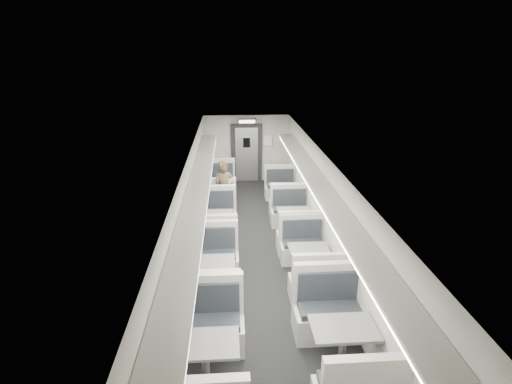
{
  "coord_description": "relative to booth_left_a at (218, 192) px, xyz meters",
  "views": [
    {
      "loc": [
        -0.59,
        -7.99,
        4.63
      ],
      "look_at": [
        0.05,
        1.66,
        1.11
      ],
      "focal_mm": 28.0,
      "sensor_mm": 36.0,
      "label": 1
    }
  ],
  "objects": [
    {
      "name": "passenger",
      "position": [
        0.22,
        -1.13,
        0.45
      ],
      "size": [
        0.72,
        0.6,
        1.7
      ],
      "primitive_type": "imported",
      "rotation": [
        0.0,
        0.0,
        0.36
      ],
      "color": "black",
      "rests_on": "room"
    },
    {
      "name": "booth_right_b",
      "position": [
        2.0,
        -2.42,
        -0.03
      ],
      "size": [
        1.03,
        2.09,
        1.12
      ],
      "color": "#AAA6A0",
      "rests_on": "room"
    },
    {
      "name": "window_d",
      "position": [
        -0.49,
        -6.89,
        0.95
      ],
      "size": [
        0.02,
        1.18,
        0.84
      ],
      "primitive_type": "cube",
      "color": "black",
      "rests_on": "room"
    },
    {
      "name": "wall_notice",
      "position": [
        1.75,
        2.23,
        1.1
      ],
      "size": [
        0.32,
        0.02,
        0.4
      ],
      "primitive_type": "cube",
      "color": "silver",
      "rests_on": "room"
    },
    {
      "name": "window_a",
      "position": [
        -0.49,
        -0.29,
        0.95
      ],
      "size": [
        0.02,
        1.18,
        0.84
      ],
      "primitive_type": "cube",
      "color": "black",
      "rests_on": "room"
    },
    {
      "name": "exit_sign",
      "position": [
        1.0,
        1.76,
        1.88
      ],
      "size": [
        0.62,
        0.12,
        0.16
      ],
      "color": "black",
      "rests_on": "room"
    },
    {
      "name": "booth_left_d",
      "position": [
        0.0,
        -7.2,
        0.01
      ],
      "size": [
        1.14,
        2.32,
        1.24
      ],
      "color": "#AAA6A0",
      "rests_on": "room"
    },
    {
      "name": "booth_left_c",
      "position": [
        0.0,
        -4.91,
        -0.01
      ],
      "size": [
        1.08,
        2.19,
        1.17
      ],
      "color": "#AAA6A0",
      "rests_on": "room"
    },
    {
      "name": "luggage_rack_left",
      "position": [
        -0.24,
        -3.99,
        1.52
      ],
      "size": [
        0.46,
        10.4,
        0.09
      ],
      "color": "#AAA6A0",
      "rests_on": "room"
    },
    {
      "name": "booth_right_c",
      "position": [
        2.0,
        -4.38,
        -0.04
      ],
      "size": [
        1.0,
        2.02,
        1.08
      ],
      "color": "#AAA6A0",
      "rests_on": "room"
    },
    {
      "name": "window_c",
      "position": [
        -0.49,
        -4.69,
        0.95
      ],
      "size": [
        0.02,
        1.18,
        0.84
      ],
      "primitive_type": "cube",
      "color": "black",
      "rests_on": "room"
    },
    {
      "name": "window_b",
      "position": [
        -0.49,
        -2.49,
        0.95
      ],
      "size": [
        0.02,
        1.18,
        0.84
      ],
      "primitive_type": "cube",
      "color": "black",
      "rests_on": "room"
    },
    {
      "name": "booth_right_a",
      "position": [
        2.0,
        -0.34,
        -0.04
      ],
      "size": [
        0.99,
        2.0,
        1.07
      ],
      "color": "#AAA6A0",
      "rests_on": "room"
    },
    {
      "name": "room",
      "position": [
        1.0,
        -3.69,
        0.8
      ],
      "size": [
        3.24,
        12.24,
        2.64
      ],
      "color": "black",
      "rests_on": "ground"
    },
    {
      "name": "vestibule_door",
      "position": [
        1.0,
        2.25,
        0.64
      ],
      "size": [
        1.1,
        0.13,
        2.1
      ],
      "color": "black",
      "rests_on": "room"
    },
    {
      "name": "booth_left_a",
      "position": [
        0.0,
        0.0,
        0.0
      ],
      "size": [
        1.1,
        2.24,
        1.2
      ],
      "color": "#AAA6A0",
      "rests_on": "room"
    },
    {
      "name": "luggage_rack_right",
      "position": [
        2.24,
        -3.99,
        1.52
      ],
      "size": [
        0.46,
        10.4,
        0.09
      ],
      "color": "#AAA6A0",
      "rests_on": "room"
    },
    {
      "name": "booth_right_d",
      "position": [
        2.0,
        -7.01,
        0.02
      ],
      "size": [
        1.15,
        2.34,
        1.25
      ],
      "color": "#AAA6A0",
      "rests_on": "room"
    },
    {
      "name": "booth_left_b",
      "position": [
        0.0,
        -2.56,
        -0.01
      ],
      "size": [
        1.07,
        2.17,
        1.16
      ],
      "color": "#AAA6A0",
      "rests_on": "room"
    }
  ]
}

